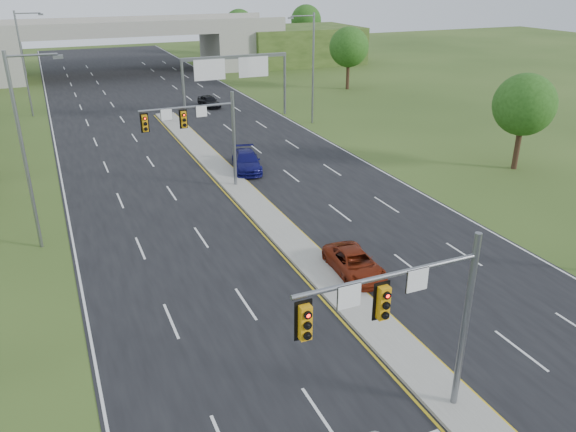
{
  "coord_description": "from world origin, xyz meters",
  "views": [
    {
      "loc": [
        -11.95,
        -12.36,
        14.59
      ],
      "look_at": [
        -1.37,
        12.08,
        3.0
      ],
      "focal_mm": 35.0,
      "sensor_mm": 36.0,
      "label": 1
    }
  ],
  "objects_px": {
    "signal_mast_far": "(203,127)",
    "car_far_a": "(354,263)",
    "car_far_c": "(209,101)",
    "signal_mast_near": "(414,311)",
    "sign_gantry": "(234,70)",
    "overpass": "(121,50)",
    "car_far_b": "(247,161)"
  },
  "relations": [
    {
      "from": "signal_mast_far",
      "to": "car_far_a",
      "type": "relative_size",
      "value": 1.55
    },
    {
      "from": "car_far_a",
      "to": "car_far_c",
      "type": "bearing_deg",
      "value": 88.41
    },
    {
      "from": "signal_mast_far",
      "to": "car_far_c",
      "type": "xyz_separation_m",
      "value": [
        7.92,
        26.75,
        -4.03
      ]
    },
    {
      "from": "signal_mast_near",
      "to": "signal_mast_far",
      "type": "bearing_deg",
      "value": 90.0
    },
    {
      "from": "signal_mast_far",
      "to": "sign_gantry",
      "type": "height_order",
      "value": "signal_mast_far"
    },
    {
      "from": "sign_gantry",
      "to": "overpass",
      "type": "bearing_deg",
      "value": 100.79
    },
    {
      "from": "overpass",
      "to": "car_far_b",
      "type": "bearing_deg",
      "value": -87.78
    },
    {
      "from": "signal_mast_far",
      "to": "car_far_b",
      "type": "relative_size",
      "value": 1.38
    },
    {
      "from": "signal_mast_near",
      "to": "sign_gantry",
      "type": "height_order",
      "value": "signal_mast_near"
    },
    {
      "from": "signal_mast_far",
      "to": "sign_gantry",
      "type": "bearing_deg",
      "value": 65.89
    },
    {
      "from": "signal_mast_far",
      "to": "car_far_c",
      "type": "height_order",
      "value": "signal_mast_far"
    },
    {
      "from": "signal_mast_near",
      "to": "car_far_b",
      "type": "xyz_separation_m",
      "value": [
        4.27,
        28.27,
        -3.97
      ]
    },
    {
      "from": "signal_mast_far",
      "to": "car_far_b",
      "type": "bearing_deg",
      "value": 37.5
    },
    {
      "from": "signal_mast_far",
      "to": "car_far_b",
      "type": "xyz_separation_m",
      "value": [
        4.27,
        3.27,
        -3.97
      ]
    },
    {
      "from": "car_far_b",
      "to": "car_far_a",
      "type": "bearing_deg",
      "value": -78.7
    },
    {
      "from": "car_far_b",
      "to": "sign_gantry",
      "type": "bearing_deg",
      "value": 87.25
    },
    {
      "from": "overpass",
      "to": "sign_gantry",
      "type": "bearing_deg",
      "value": -79.21
    },
    {
      "from": "sign_gantry",
      "to": "car_far_b",
      "type": "relative_size",
      "value": 2.29
    },
    {
      "from": "signal_mast_near",
      "to": "car_far_c",
      "type": "relative_size",
      "value": 1.77
    },
    {
      "from": "signal_mast_far",
      "to": "signal_mast_near",
      "type": "bearing_deg",
      "value": -90.0
    },
    {
      "from": "sign_gantry",
      "to": "overpass",
      "type": "distance_m",
      "value": 35.75
    },
    {
      "from": "overpass",
      "to": "car_far_a",
      "type": "distance_m",
      "value": 70.1
    },
    {
      "from": "overpass",
      "to": "signal_mast_far",
      "type": "bearing_deg",
      "value": -92.35
    },
    {
      "from": "car_far_c",
      "to": "signal_mast_far",
      "type": "bearing_deg",
      "value": -115.3
    },
    {
      "from": "car_far_b",
      "to": "signal_mast_far",
      "type": "bearing_deg",
      "value": -129.61
    },
    {
      "from": "sign_gantry",
      "to": "car_far_b",
      "type": "xyz_separation_m",
      "value": [
        -4.68,
        -16.72,
        -4.48
      ]
    },
    {
      "from": "sign_gantry",
      "to": "signal_mast_near",
      "type": "bearing_deg",
      "value": -101.25
    },
    {
      "from": "sign_gantry",
      "to": "car_far_b",
      "type": "bearing_deg",
      "value": -105.63
    },
    {
      "from": "signal_mast_near",
      "to": "car_far_a",
      "type": "relative_size",
      "value": 1.55
    },
    {
      "from": "car_far_a",
      "to": "car_far_b",
      "type": "xyz_separation_m",
      "value": [
        0.5,
        18.23,
        0.11
      ]
    },
    {
      "from": "car_far_a",
      "to": "car_far_b",
      "type": "bearing_deg",
      "value": 92.52
    },
    {
      "from": "car_far_c",
      "to": "overpass",
      "type": "bearing_deg",
      "value": 92.5
    }
  ]
}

